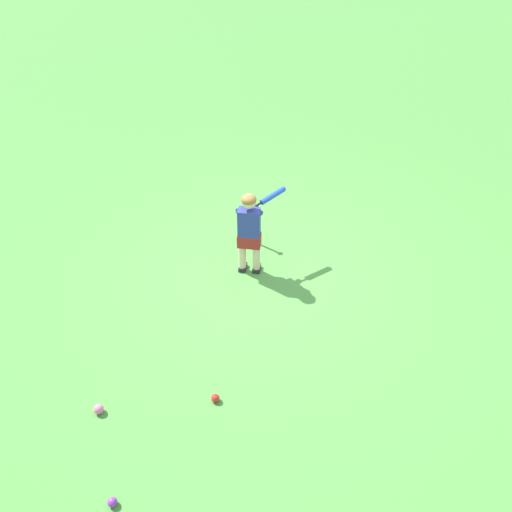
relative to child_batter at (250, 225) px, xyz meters
The scene contains 6 objects.
ground_plane 0.68m from the child_batter, 112.19° to the left, with size 40.00×40.00×0.00m, color #519942.
child_batter is the anchor object (origin of this frame).
play_ball_by_bucket 2.07m from the child_batter, 65.43° to the left, with size 0.08×0.08×0.08m, color red.
play_ball_far_left 3.22m from the child_batter, 54.67° to the left, with size 0.08×0.08×0.08m, color purple.
play_ball_center_lawn 2.58m from the child_batter, 41.09° to the left, with size 0.09×0.09×0.09m, color pink.
batting_tee 0.82m from the child_batter, 101.85° to the right, with size 0.28×0.28×0.62m.
Camera 1 is at (1.40, 4.88, 4.32)m, focal length 39.07 mm.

